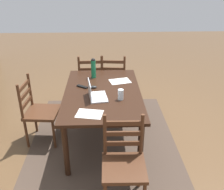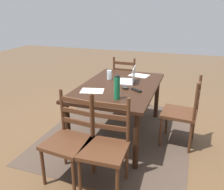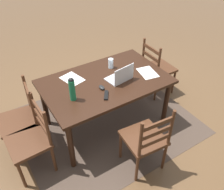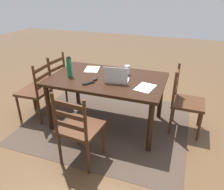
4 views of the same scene
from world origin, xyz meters
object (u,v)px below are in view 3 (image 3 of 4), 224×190
Objects in this scene: chair_right_far at (31,140)px; water_bottle at (72,89)px; tv_remote at (106,95)px; chair_left_near at (157,68)px; chair_right_near at (21,119)px; chair_far_head at (146,139)px; drinking_glass at (111,63)px; laptop at (121,76)px; dining_table at (105,86)px; computer_mouse at (102,87)px.

water_bottle reaches higher than chair_right_far.
tv_remote is at bearing 175.30° from chair_right_far.
tv_remote is at bearing 21.21° from chair_left_near.
chair_far_head is (-1.10, 1.09, 0.00)m from chair_right_near.
drinking_glass is at bearing -161.97° from chair_right_far.
tv_remote is at bearing 28.36° from laptop.
chair_right_near is 2.20m from chair_left_near.
water_bottle reaches higher than tv_remote.
tv_remote is at bearing 61.05° from dining_table.
computer_mouse is at bearing 15.17° from chair_left_near.
computer_mouse reaches higher than dining_table.
tv_remote is (-0.95, 0.08, 0.30)m from chair_right_far.
chair_far_head is 1.02m from water_bottle.
dining_table is at bearing 169.66° from chair_right_near.
chair_far_head is at bearing -41.51° from tv_remote.
chair_right_far is 2.24m from chair_left_near.
laptop reaches higher than computer_mouse.
tv_remote is at bearing 157.31° from water_bottle.
tv_remote is at bearing 52.90° from drinking_glass.
chair_left_near is 1.31m from computer_mouse.
chair_right_far is 0.74m from water_bottle.
dining_table is 1.14m from chair_left_near.
dining_table is 1.14m from chair_right_near.
drinking_glass is at bearing -99.18° from laptop.
laptop is 0.70m from water_bottle.
dining_table is 9.57× the size of tv_remote.
chair_left_near is at bearing -135.37° from chair_far_head.
chair_far_head reaches higher than dining_table.
chair_left_near is (-2.20, -0.01, 0.00)m from chair_right_near.
chair_right_far is 2.73× the size of laptop.
chair_far_head is 1.19m from drinking_glass.
laptop is at bearing 150.20° from dining_table.
drinking_glass is (-1.33, -0.03, 0.36)m from chair_right_near.
chair_left_near is at bearing -168.21° from water_bottle.
drinking_glass reaches higher than dining_table.
chair_right_far is at bearing -150.38° from tv_remote.
computer_mouse is (0.12, -0.76, 0.31)m from chair_far_head.
chair_right_near is 2.73× the size of laptop.
laptop is at bearing -103.03° from chair_far_head.
chair_right_near is 3.13× the size of water_bottle.
water_bottle reaches higher than laptop.
drinking_glass is at bearing -132.03° from computer_mouse.
computer_mouse is at bearing 113.37° from tv_remote.
water_bottle is 3.03× the size of computer_mouse.
drinking_glass is 0.51m from computer_mouse.
chair_right_near is at bearing -15.55° from computer_mouse.
laptop is 2.54× the size of drinking_glass.
dining_table is 0.25m from laptop.
water_bottle is (-0.59, -0.07, 0.45)m from chair_right_far.
dining_table is at bearing -169.52° from chair_right_far.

